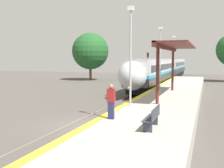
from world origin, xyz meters
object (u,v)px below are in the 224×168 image
platform_bench (153,117)px  lamppost_far (173,55)px  lamppost_near (131,50)px  person_waiting (111,101)px  train (166,69)px  lamppost_mid (160,54)px  railway_signal (148,65)px

platform_bench → lamppost_far: 27.36m
lamppost_near → lamppost_far: (0.00, 22.19, 0.00)m
person_waiting → lamppost_near: lamppost_near is taller
platform_bench → lamppost_near: lamppost_near is taller
train → lamppost_mid: lamppost_mid is taller
lamppost_mid → platform_bench: bearing=-81.9°
person_waiting → lamppost_near: (-0.07, 3.76, 2.49)m
train → lamppost_mid: bearing=-83.7°
lamppost_near → lamppost_far: same height
person_waiting → lamppost_near: bearing=91.0°
lamppost_near → platform_bench: bearing=-65.2°
person_waiting → lamppost_far: (-0.07, 25.95, 2.49)m
person_waiting → railway_signal: bearing=98.3°
lamppost_near → lamppost_mid: 11.10m
platform_bench → railway_signal: size_ratio=0.37×
railway_signal → lamppost_mid: (4.34, -15.41, 1.43)m
platform_bench → lamppost_mid: bearing=98.1°
person_waiting → lamppost_mid: bearing=90.3°
lamppost_mid → lamppost_near: bearing=-90.0°
lamppost_near → lamppost_mid: size_ratio=1.00×
platform_bench → train: bearing=97.1°
platform_bench → lamppost_mid: size_ratio=0.30×
train → lamppost_far: size_ratio=8.10×
lamppost_near → lamppost_far: size_ratio=1.00×
train → person_waiting: bearing=-86.2°
platform_bench → lamppost_mid: lamppost_mid is taller
railway_signal → lamppost_near: lamppost_near is taller
platform_bench → lamppost_mid: (-2.27, 16.02, 2.87)m
lamppost_near → lamppost_far: 22.19m
railway_signal → lamppost_far: bearing=-44.9°
train → lamppost_far: lamppost_far is taller
train → platform_bench: bearing=-82.9°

